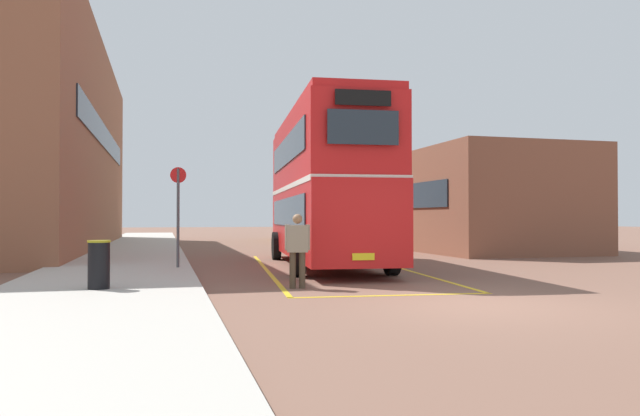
{
  "coord_description": "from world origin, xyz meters",
  "views": [
    {
      "loc": [
        -5.26,
        -9.19,
        1.53
      ],
      "look_at": [
        -0.06,
        10.26,
        1.85
      ],
      "focal_mm": 32.89,
      "sensor_mm": 36.0,
      "label": 1
    }
  ],
  "objects_px": {
    "litter_bin": "(99,264)",
    "bus_stop_sign": "(178,207)",
    "double_decker_bus": "(325,186)",
    "pedestrian_boarding": "(297,246)",
    "single_deck_bus": "(308,216)"
  },
  "relations": [
    {
      "from": "double_decker_bus",
      "to": "bus_stop_sign",
      "type": "xyz_separation_m",
      "value": [
        -4.5,
        -0.89,
        -0.7
      ]
    },
    {
      "from": "single_deck_bus",
      "to": "bus_stop_sign",
      "type": "height_order",
      "value": "single_deck_bus"
    },
    {
      "from": "double_decker_bus",
      "to": "litter_bin",
      "type": "relative_size",
      "value": 10.78
    },
    {
      "from": "single_deck_bus",
      "to": "bus_stop_sign",
      "type": "xyz_separation_m",
      "value": [
        -8.75,
        -20.41,
        0.17
      ]
    },
    {
      "from": "pedestrian_boarding",
      "to": "litter_bin",
      "type": "bearing_deg",
      "value": -177.08
    },
    {
      "from": "double_decker_bus",
      "to": "bus_stop_sign",
      "type": "distance_m",
      "value": 4.64
    },
    {
      "from": "double_decker_bus",
      "to": "pedestrian_boarding",
      "type": "relative_size",
      "value": 6.35
    },
    {
      "from": "pedestrian_boarding",
      "to": "single_deck_bus",
      "type": "bearing_deg",
      "value": 75.68
    },
    {
      "from": "litter_bin",
      "to": "bus_stop_sign",
      "type": "height_order",
      "value": "bus_stop_sign"
    },
    {
      "from": "double_decker_bus",
      "to": "single_deck_bus",
      "type": "bearing_deg",
      "value": 77.72
    },
    {
      "from": "double_decker_bus",
      "to": "single_deck_bus",
      "type": "distance_m",
      "value": 20.0
    },
    {
      "from": "double_decker_bus",
      "to": "pedestrian_boarding",
      "type": "xyz_separation_m",
      "value": [
        -2.1,
        -5.34,
        -1.6
      ]
    },
    {
      "from": "pedestrian_boarding",
      "to": "litter_bin",
      "type": "relative_size",
      "value": 1.7
    },
    {
      "from": "pedestrian_boarding",
      "to": "bus_stop_sign",
      "type": "relative_size",
      "value": 0.57
    },
    {
      "from": "single_deck_bus",
      "to": "double_decker_bus",
      "type": "bearing_deg",
      "value": -102.28
    }
  ]
}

